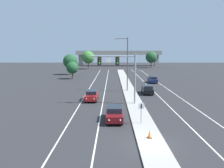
# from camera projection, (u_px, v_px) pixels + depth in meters

# --- Properties ---
(ground_plane) EXTENTS (260.00, 260.00, 0.00)m
(ground_plane) POSITION_uv_depth(u_px,v_px,m) (151.00, 145.00, 18.80)
(ground_plane) COLOR #28282B
(median_island) EXTENTS (2.40, 110.00, 0.15)m
(median_island) POSITION_uv_depth(u_px,v_px,m) (132.00, 98.00, 36.60)
(median_island) COLOR #9E9B93
(median_island) RESTS_ON ground
(lane_stripe_oncoming_center) EXTENTS (0.14, 100.00, 0.01)m
(lane_stripe_oncoming_center) POSITION_uv_depth(u_px,v_px,m) (104.00, 91.00, 43.51)
(lane_stripe_oncoming_center) COLOR silver
(lane_stripe_oncoming_center) RESTS_ON ground
(lane_stripe_receding_center) EXTENTS (0.14, 100.00, 0.01)m
(lane_stripe_receding_center) POSITION_uv_depth(u_px,v_px,m) (153.00, 91.00, 43.55)
(lane_stripe_receding_center) COLOR silver
(lane_stripe_receding_center) RESTS_ON ground
(edge_stripe_left) EXTENTS (0.14, 100.00, 0.01)m
(edge_stripe_left) POSITION_uv_depth(u_px,v_px,m) (87.00, 91.00, 43.50)
(edge_stripe_left) COLOR silver
(edge_stripe_left) RESTS_ON ground
(edge_stripe_right) EXTENTS (0.14, 100.00, 0.01)m
(edge_stripe_right) POSITION_uv_depth(u_px,v_px,m) (170.00, 91.00, 43.56)
(edge_stripe_right) COLOR silver
(edge_stripe_right) RESTS_ON ground
(overhead_signal_mast) EXTENTS (6.46, 0.44, 7.20)m
(overhead_signal_mast) POSITION_uv_depth(u_px,v_px,m) (120.00, 68.00, 32.20)
(overhead_signal_mast) COLOR gray
(overhead_signal_mast) RESTS_ON median_island
(median_sign_post) EXTENTS (0.60, 0.10, 2.20)m
(median_sign_post) POSITION_uv_depth(u_px,v_px,m) (140.00, 110.00, 23.72)
(median_sign_post) COLOR gray
(median_sign_post) RESTS_ON median_island
(street_lamp_median) EXTENTS (2.58, 0.28, 10.00)m
(street_lamp_median) POSITION_uv_depth(u_px,v_px,m) (125.00, 61.00, 42.66)
(street_lamp_median) COLOR #4C4C51
(street_lamp_median) RESTS_ON median_island
(car_oncoming_darkred) EXTENTS (1.83, 4.47, 1.58)m
(car_oncoming_darkred) POSITION_uv_depth(u_px,v_px,m) (114.00, 113.00, 25.26)
(car_oncoming_darkred) COLOR #5B0F14
(car_oncoming_darkred) RESTS_ON ground
(car_oncoming_red) EXTENTS (1.85, 4.48, 1.58)m
(car_oncoming_red) POSITION_uv_depth(u_px,v_px,m) (91.00, 95.00, 35.44)
(car_oncoming_red) COLOR maroon
(car_oncoming_red) RESTS_ON ground
(car_receding_black) EXTENTS (1.92, 4.51, 1.58)m
(car_receding_black) POSITION_uv_depth(u_px,v_px,m) (146.00, 89.00, 40.92)
(car_receding_black) COLOR black
(car_receding_black) RESTS_ON ground
(car_receding_navy) EXTENTS (1.85, 4.48, 1.58)m
(car_receding_navy) POSITION_uv_depth(u_px,v_px,m) (152.00, 79.00, 54.81)
(car_receding_navy) COLOR #141E4C
(car_receding_navy) RESTS_ON ground
(traffic_cone_median_nose) EXTENTS (0.36, 0.36, 0.74)m
(traffic_cone_median_nose) POSITION_uv_depth(u_px,v_px,m) (149.00, 134.00, 19.85)
(traffic_cone_median_nose) COLOR black
(traffic_cone_median_nose) RESTS_ON median_island
(overpass_bridge) EXTENTS (42.40, 6.40, 7.65)m
(overpass_bridge) POSITION_uv_depth(u_px,v_px,m) (118.00, 54.00, 114.23)
(overpass_bridge) COLOR gray
(overpass_bridge) RESTS_ON ground
(tree_far_left_c) EXTENTS (3.30, 3.30, 4.77)m
(tree_far_left_c) POSITION_uv_depth(u_px,v_px,m) (71.00, 68.00, 61.84)
(tree_far_left_c) COLOR #4C3823
(tree_far_left_c) RESTS_ON ground
(tree_far_left_b) EXTENTS (4.57, 4.57, 6.62)m
(tree_far_left_b) POSITION_uv_depth(u_px,v_px,m) (69.00, 61.00, 72.61)
(tree_far_left_b) COLOR #4C3823
(tree_far_left_b) RESTS_ON ground
(tree_far_left_a) EXTENTS (5.24, 5.24, 7.59)m
(tree_far_left_a) POSITION_uv_depth(u_px,v_px,m) (87.00, 57.00, 94.62)
(tree_far_left_a) COLOR #4C3823
(tree_far_left_a) RESTS_ON ground
(tree_far_right_a) EXTENTS (5.10, 5.10, 7.37)m
(tree_far_right_a) POSITION_uv_depth(u_px,v_px,m) (150.00, 57.00, 101.00)
(tree_far_right_a) COLOR #4C3823
(tree_far_right_a) RESTS_ON ground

